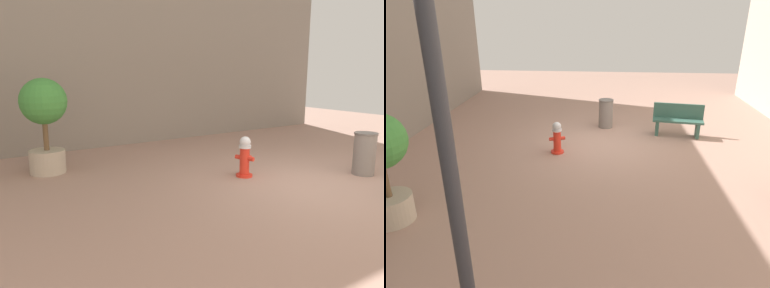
{
  "view_description": "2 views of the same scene",
  "coord_description": "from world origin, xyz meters",
  "views": [
    {
      "loc": [
        -4.73,
        6.06,
        2.27
      ],
      "look_at": [
        0.84,
        2.41,
        0.94
      ],
      "focal_mm": 36.19,
      "sensor_mm": 36.0,
      "label": 1
    },
    {
      "loc": [
        0.01,
        9.27,
        3.64
      ],
      "look_at": [
        0.6,
        1.89,
        0.69
      ],
      "focal_mm": 32.17,
      "sensor_mm": 36.0,
      "label": 2
    }
  ],
  "objects": [
    {
      "name": "trash_bin",
      "position": [
        -0.04,
        -1.41,
        0.46
      ],
      "size": [
        0.47,
        0.47,
        0.91
      ],
      "color": "slate",
      "rests_on": "ground_plane"
    },
    {
      "name": "planter_tree",
      "position": [
        3.79,
        4.21,
        1.25
      ],
      "size": [
        0.98,
        0.98,
        2.04
      ],
      "color": "tan",
      "rests_on": "ground_plane"
    },
    {
      "name": "fire_hydrant",
      "position": [
        1.24,
        0.82,
        0.43
      ],
      "size": [
        0.43,
        0.41,
        0.85
      ],
      "color": "red",
      "rests_on": "ground_plane"
    },
    {
      "name": "building_facade_right",
      "position": [
        6.12,
        2.7,
        3.85
      ],
      "size": [
        0.7,
        18.0,
        7.7
      ],
      "primitive_type": "cube",
      "color": "slate",
      "rests_on": "ground_plane"
    },
    {
      "name": "ground_plane",
      "position": [
        0.0,
        0.0,
        0.0
      ],
      "size": [
        23.4,
        23.4,
        0.0
      ],
      "primitive_type": "plane",
      "color": "#9E7A6B"
    }
  ]
}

